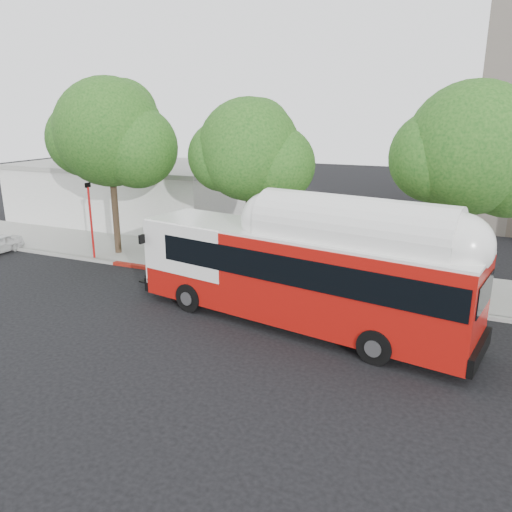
# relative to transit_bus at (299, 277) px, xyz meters

# --- Properties ---
(ground) EXTENTS (120.00, 120.00, 0.00)m
(ground) POSITION_rel_transit_bus_xyz_m (-3.57, -0.39, -1.94)
(ground) COLOR black
(ground) RESTS_ON ground
(sidewalk) EXTENTS (60.00, 5.00, 0.15)m
(sidewalk) POSITION_rel_transit_bus_xyz_m (-3.57, 6.11, -1.87)
(sidewalk) COLOR gray
(sidewalk) RESTS_ON ground
(curb_strip) EXTENTS (60.00, 0.30, 0.15)m
(curb_strip) POSITION_rel_transit_bus_xyz_m (-3.57, 3.51, -1.87)
(curb_strip) COLOR gray
(curb_strip) RESTS_ON ground
(red_curb_segment) EXTENTS (10.00, 0.32, 0.16)m
(red_curb_segment) POSITION_rel_transit_bus_xyz_m (-6.57, 3.51, -1.86)
(red_curb_segment) COLOR maroon
(red_curb_segment) RESTS_ON ground
(street_tree_left) EXTENTS (6.67, 5.80, 9.74)m
(street_tree_left) POSITION_rel_transit_bus_xyz_m (-12.10, 5.17, 4.66)
(street_tree_left) COLOR #2D2116
(street_tree_left) RESTS_ON ground
(street_tree_mid) EXTENTS (5.75, 5.00, 8.62)m
(street_tree_mid) POSITION_rel_transit_bus_xyz_m (-4.17, 5.67, 3.96)
(street_tree_mid) COLOR #2D2116
(street_tree_mid) RESTS_ON ground
(street_tree_right) EXTENTS (6.21, 5.40, 9.18)m
(street_tree_right) POSITION_rel_transit_bus_xyz_m (5.87, 5.47, 4.31)
(street_tree_right) COLOR #2D2116
(street_tree_right) RESTS_ON ground
(low_commercial_bldg) EXTENTS (16.20, 10.20, 4.25)m
(low_commercial_bldg) POSITION_rel_transit_bus_xyz_m (-17.57, 13.61, 0.21)
(low_commercial_bldg) COLOR silver
(low_commercial_bldg) RESTS_ON ground
(transit_bus) EXTENTS (14.29, 5.15, 4.16)m
(transit_bus) POSITION_rel_transit_bus_xyz_m (0.00, 0.00, 0.00)
(transit_bus) COLOR #A6100B
(transit_bus) RESTS_ON ground
(signal_pole) EXTENTS (0.12, 0.41, 4.28)m
(signal_pole) POSITION_rel_transit_bus_xyz_m (-13.12, 3.72, 0.25)
(signal_pole) COLOR red
(signal_pole) RESTS_ON ground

